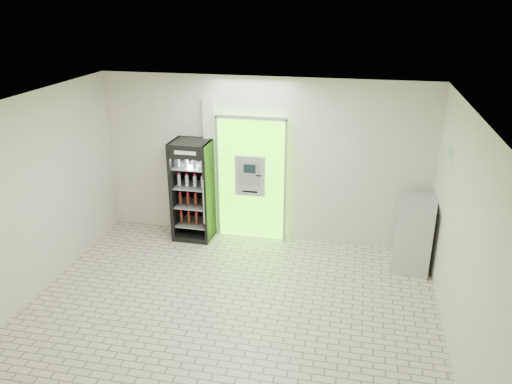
# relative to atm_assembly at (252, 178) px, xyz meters

# --- Properties ---
(ground) EXTENTS (6.00, 6.00, 0.00)m
(ground) POSITION_rel_atm_assembly_xyz_m (0.20, -2.41, -1.17)
(ground) COLOR beige
(ground) RESTS_ON ground
(room_shell) EXTENTS (6.00, 6.00, 6.00)m
(room_shell) POSITION_rel_atm_assembly_xyz_m (0.20, -2.41, 0.67)
(room_shell) COLOR beige
(room_shell) RESTS_ON ground
(atm_assembly) EXTENTS (1.30, 0.24, 2.33)m
(atm_assembly) POSITION_rel_atm_assembly_xyz_m (0.00, 0.00, 0.00)
(atm_assembly) COLOR #56F80D
(atm_assembly) RESTS_ON ground
(pillar) EXTENTS (0.22, 0.11, 2.60)m
(pillar) POSITION_rel_atm_assembly_xyz_m (-0.78, 0.04, 0.13)
(pillar) COLOR silver
(pillar) RESTS_ON ground
(beverage_cooler) EXTENTS (0.71, 0.67, 1.87)m
(beverage_cooler) POSITION_rel_atm_assembly_xyz_m (-1.05, -0.23, -0.27)
(beverage_cooler) COLOR black
(beverage_cooler) RESTS_ON ground
(steel_cabinet) EXTENTS (0.73, 0.97, 1.18)m
(steel_cabinet) POSITION_rel_atm_assembly_xyz_m (2.90, -0.51, -0.58)
(steel_cabinet) COLOR #B5B8BD
(steel_cabinet) RESTS_ON ground
(exit_sign) EXTENTS (0.02, 0.22, 0.26)m
(exit_sign) POSITION_rel_atm_assembly_xyz_m (3.19, -1.01, 0.95)
(exit_sign) COLOR white
(exit_sign) RESTS_ON room_shell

